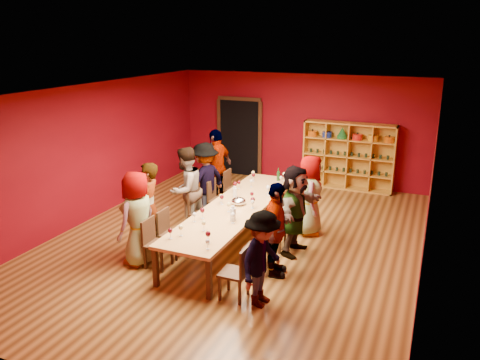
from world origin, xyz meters
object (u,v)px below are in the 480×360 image
person_left_0 (138,218)px  tasting_table (236,208)px  chair_person_left_1 (169,230)px  person_left_2 (186,190)px  person_right_2 (295,210)px  person_right_1 (276,230)px  person_left_4 (217,167)px  chair_person_left_3 (216,197)px  chair_person_left_2 (198,210)px  person_right_0 (262,259)px  person_left_3 (205,180)px  shelving_unit (349,153)px  spittoon_bowl (239,201)px  chair_person_right_1 (261,246)px  chair_person_left_4 (232,186)px  chair_person_right_2 (278,226)px  person_left_1 (149,208)px  wine_bottle (278,176)px  chair_person_right_0 (239,270)px  chair_person_left_0 (154,240)px  person_right_3 (310,195)px  chair_person_right_3 (293,209)px

person_left_0 → tasting_table: bearing=147.2°
chair_person_left_1 → person_left_2: size_ratio=0.49×
person_right_2 → person_right_1: bearing=-176.3°
chair_person_left_1 → person_left_4: bearing=97.6°
person_left_2 → chair_person_left_3: (0.27, 0.88, -0.41)m
chair_person_left_2 → person_right_0: 3.03m
chair_person_left_1 → person_left_3: person_left_3 is taller
shelving_unit → spittoon_bowl: 4.45m
person_left_0 → chair_person_right_1: person_left_0 is taller
person_left_0 → person_right_2: person_left_0 is taller
person_left_3 → chair_person_left_1: bearing=25.5°
chair_person_left_4 → chair_person_right_2: bearing=-45.8°
chair_person_left_2 → person_left_2: (-0.27, -0.00, 0.41)m
person_left_1 → chair_person_left_1: bearing=77.5°
chair_person_right_1 → spittoon_bowl: bearing=128.8°
chair_person_left_3 → chair_person_right_2: (1.82, -1.02, 0.00)m
person_right_0 → wine_bottle: (-1.06, 3.91, 0.10)m
chair_person_left_2 → chair_person_right_1: size_ratio=1.00×
chair_person_right_0 → person_left_4: bearing=120.2°
chair_person_left_0 → person_left_1: bearing=129.9°
shelving_unit → person_left_3: bearing=-127.6°
chair_person_left_0 → person_right_1: bearing=14.6°
person_left_0 → person_right_0: person_left_0 is taller
chair_person_left_3 → person_right_0: 3.69m
person_left_2 → person_left_4: (-0.11, 1.73, 0.03)m
person_right_0 → person_left_4: bearing=42.5°
tasting_table → chair_person_right_2: 0.93m
chair_person_left_2 → chair_person_right_0: same height
chair_person_right_1 → chair_person_left_2: bearing=148.7°
chair_person_left_2 → person_left_0: bearing=-101.0°
chair_person_right_2 → chair_person_right_1: bearing=-90.0°
tasting_table → chair_person_right_1: size_ratio=5.06×
chair_person_left_0 → chair_person_left_4: size_ratio=1.00×
person_left_3 → person_right_0: bearing=57.9°
chair_person_left_2 → shelving_unit: bearing=61.4°
person_right_3 → person_left_0: bearing=118.5°
chair_person_left_0 → shelving_unit: bearing=68.6°
chair_person_left_4 → chair_person_right_3: (1.82, -0.88, 0.00)m
person_left_2 → chair_person_left_1: bearing=22.7°
person_left_0 → chair_person_right_2: person_left_0 is taller
chair_person_left_4 → person_right_3: person_right_3 is taller
tasting_table → chair_person_left_3: bearing=133.2°
person_left_3 → chair_person_left_3: bearing=107.8°
person_left_2 → person_right_0: (2.48, -2.07, -0.14)m
chair_person_left_0 → spittoon_bowl: 1.92m
chair_person_left_0 → chair_person_right_1: bearing=16.6°
shelving_unit → chair_person_right_0: (-0.49, -6.29, -0.49)m
spittoon_bowl → chair_person_left_0: bearing=-119.4°
person_left_1 → person_left_2: person_left_2 is taller
chair_person_left_0 → person_left_1: 0.75m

